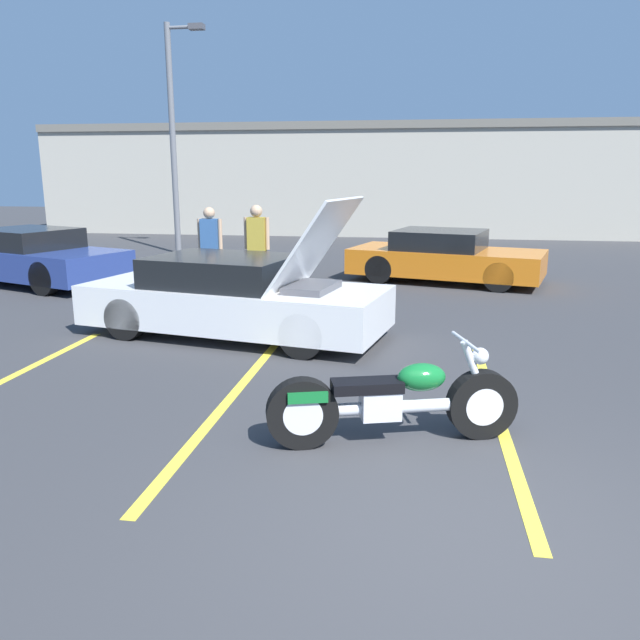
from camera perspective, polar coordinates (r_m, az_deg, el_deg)
ground_plane at (r=4.66m, az=13.15°, el=-18.96°), size 80.00×80.00×0.00m
parking_stripe_middle at (r=7.05m, az=-8.35°, el=-7.24°), size 0.12×4.99×0.01m
parking_stripe_back at (r=6.81m, az=15.93°, el=-8.37°), size 0.12×4.99×0.01m
far_building at (r=26.58m, az=9.98°, el=12.82°), size 32.00×4.20×4.40m
light_pole at (r=20.11m, az=-13.11°, el=16.60°), size 1.21×0.28×6.73m
motorcycle at (r=5.85m, az=6.67°, el=-7.44°), size 2.31×0.94×0.97m
show_car_hood_open at (r=9.66m, az=-7.76°, el=2.07°), size 4.89×2.66×2.13m
parked_car_left_row at (r=15.59m, az=-24.76°, el=5.22°), size 4.77×3.26×1.24m
parked_car_mid_row at (r=14.78m, az=11.33°, el=5.66°), size 4.66×3.01×1.18m
spectator_near_motorcycle at (r=13.06m, az=-10.01°, el=6.99°), size 0.52×0.24×1.79m
spectator_by_show_car at (r=12.64m, az=-5.79°, el=7.11°), size 0.52×0.24×1.85m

